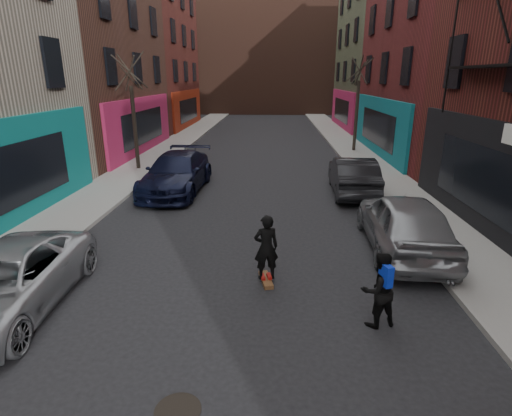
# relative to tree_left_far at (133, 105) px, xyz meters

# --- Properties ---
(sidewalk_left) EXTENTS (2.50, 84.00, 0.13)m
(sidewalk_left) POSITION_rel_tree_left_far_xyz_m (-0.05, 12.00, -3.31)
(sidewalk_left) COLOR gray
(sidewalk_left) RESTS_ON ground
(sidewalk_right) EXTENTS (2.50, 84.00, 0.13)m
(sidewalk_right) POSITION_rel_tree_left_far_xyz_m (12.45, 12.00, -3.31)
(sidewalk_right) COLOR gray
(sidewalk_right) RESTS_ON ground
(building_far) EXTENTS (40.00, 10.00, 14.00)m
(building_far) POSITION_rel_tree_left_far_xyz_m (6.20, 38.00, 3.62)
(building_far) COLOR #47281E
(building_far) RESTS_ON ground
(tree_left_far) EXTENTS (2.00, 2.00, 6.50)m
(tree_left_far) POSITION_rel_tree_left_far_xyz_m (0.00, 0.00, 0.00)
(tree_left_far) COLOR black
(tree_left_far) RESTS_ON sidewalk_left
(tree_right_far) EXTENTS (2.00, 2.00, 6.80)m
(tree_right_far) POSITION_rel_tree_left_far_xyz_m (12.40, 6.00, 0.15)
(tree_right_far) COLOR black
(tree_right_far) RESTS_ON sidewalk_right
(parked_left_far) EXTENTS (2.44, 4.94, 1.35)m
(parked_left_far) POSITION_rel_tree_left_far_xyz_m (1.60, -13.34, -2.71)
(parked_left_far) COLOR #95989D
(parked_left_far) RESTS_ON ground
(parked_left_end) EXTENTS (2.47, 5.66, 1.62)m
(parked_left_end) POSITION_rel_tree_left_far_xyz_m (3.00, -3.93, -2.57)
(parked_left_end) COLOR black
(parked_left_end) RESTS_ON ground
(parked_right_far) EXTENTS (2.21, 5.00, 1.67)m
(parked_right_far) POSITION_rel_tree_left_far_xyz_m (10.80, -9.77, -2.54)
(parked_right_far) COLOR gray
(parked_right_far) RESTS_ON ground
(parked_right_end) EXTENTS (1.87, 4.79, 1.55)m
(parked_right_end) POSITION_rel_tree_left_far_xyz_m (10.46, -3.95, -2.60)
(parked_right_end) COLOR black
(parked_right_end) RESTS_ON ground
(skateboard) EXTENTS (0.39, 0.83, 0.10)m
(skateboard) POSITION_rel_tree_left_far_xyz_m (6.98, -11.81, -3.33)
(skateboard) COLOR brown
(skateboard) RESTS_ON ground
(skateboarder) EXTENTS (0.65, 0.50, 1.60)m
(skateboarder) POSITION_rel_tree_left_far_xyz_m (6.98, -11.81, -2.48)
(skateboarder) COLOR black
(skateboarder) RESTS_ON skateboard
(pedestrian) EXTENTS (0.90, 0.79, 1.55)m
(pedestrian) POSITION_rel_tree_left_far_xyz_m (9.20, -13.46, -2.60)
(pedestrian) COLOR black
(pedestrian) RESTS_ON ground
(manhole) EXTENTS (0.83, 0.83, 0.01)m
(manhole) POSITION_rel_tree_left_far_xyz_m (5.76, -15.79, -3.37)
(manhole) COLOR black
(manhole) RESTS_ON ground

